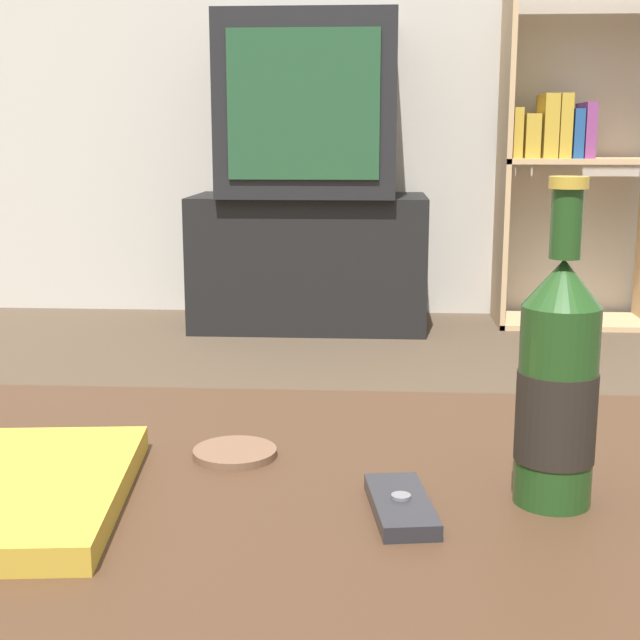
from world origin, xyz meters
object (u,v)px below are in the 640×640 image
(bookshelf, at_px, (571,152))
(cell_phone, at_px, (401,506))
(table_book, at_px, (19,491))
(television, at_px, (309,107))
(tv_stand, at_px, (310,261))
(beer_bottle, at_px, (557,387))

(bookshelf, bearing_deg, cell_phone, -104.40)
(bookshelf, distance_m, cell_phone, 2.89)
(bookshelf, height_order, table_book, bookshelf)
(television, xyz_separation_m, cell_phone, (0.28, -2.69, -0.42))
(tv_stand, distance_m, beer_bottle, 2.71)
(bookshelf, relative_size, beer_bottle, 4.46)
(table_book, bearing_deg, television, 82.90)
(television, bearing_deg, beer_bottle, -81.16)
(beer_bottle, xyz_separation_m, table_book, (-0.47, -0.03, -0.09))
(television, height_order, bookshelf, bookshelf)
(television, distance_m, table_book, 2.73)
(tv_stand, xyz_separation_m, table_book, (-0.06, -2.70, 0.17))
(beer_bottle, height_order, cell_phone, beer_bottle)
(tv_stand, bearing_deg, television, -90.00)
(television, distance_m, bookshelf, 1.01)
(tv_stand, xyz_separation_m, bookshelf, (1.00, 0.09, 0.42))
(table_book, bearing_deg, bookshelf, 63.42)
(tv_stand, xyz_separation_m, beer_bottle, (0.41, -2.67, 0.26))
(bookshelf, bearing_deg, tv_stand, -174.84)
(television, height_order, cell_phone, television)
(television, bearing_deg, bookshelf, 5.38)
(television, relative_size, bookshelf, 0.51)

